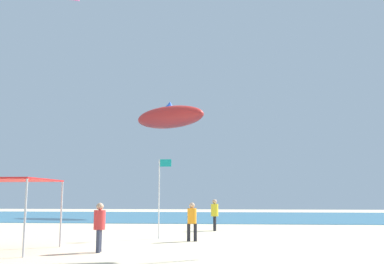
{
  "coord_description": "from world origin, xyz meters",
  "views": [
    {
      "loc": [
        3.73,
        -17.5,
        1.92
      ],
      "look_at": [
        1.27,
        8.16,
        5.74
      ],
      "focal_mm": 41.42,
      "sensor_mm": 36.0,
      "label": 1
    }
  ],
  "objects_px": {
    "person_leftmost": "(215,212)",
    "person_far_shore": "(192,218)",
    "banner_flag": "(161,191)",
    "kite_inflatable_red": "(170,117)",
    "person_central": "(99,223)",
    "canopy_tent": "(8,183)"
  },
  "relations": [
    {
      "from": "person_far_shore",
      "to": "kite_inflatable_red",
      "type": "height_order",
      "value": "kite_inflatable_red"
    },
    {
      "from": "person_far_shore",
      "to": "banner_flag",
      "type": "height_order",
      "value": "banner_flag"
    },
    {
      "from": "canopy_tent",
      "to": "person_far_shore",
      "type": "height_order",
      "value": "canopy_tent"
    },
    {
      "from": "banner_flag",
      "to": "person_central",
      "type": "bearing_deg",
      "value": -103.88
    },
    {
      "from": "person_far_shore",
      "to": "banner_flag",
      "type": "bearing_deg",
      "value": 153.82
    },
    {
      "from": "canopy_tent",
      "to": "person_leftmost",
      "type": "distance_m",
      "value": 12.9
    },
    {
      "from": "person_leftmost",
      "to": "person_far_shore",
      "type": "height_order",
      "value": "person_leftmost"
    },
    {
      "from": "canopy_tent",
      "to": "person_far_shore",
      "type": "xyz_separation_m",
      "value": [
        6.44,
        4.25,
        -1.47
      ]
    },
    {
      "from": "person_leftmost",
      "to": "banner_flag",
      "type": "bearing_deg",
      "value": 157.77
    },
    {
      "from": "person_central",
      "to": "kite_inflatable_red",
      "type": "distance_m",
      "value": 30.13
    },
    {
      "from": "person_leftmost",
      "to": "banner_flag",
      "type": "xyz_separation_m",
      "value": [
        -2.33,
        -5.34,
        1.18
      ]
    },
    {
      "from": "person_leftmost",
      "to": "kite_inflatable_red",
      "type": "xyz_separation_m",
      "value": [
        -5.37,
        18.04,
        9.06
      ]
    },
    {
      "from": "person_far_shore",
      "to": "kite_inflatable_red",
      "type": "bearing_deg",
      "value": 107.66
    },
    {
      "from": "person_central",
      "to": "banner_flag",
      "type": "distance_m",
      "value": 5.58
    },
    {
      "from": "canopy_tent",
      "to": "person_leftmost",
      "type": "relative_size",
      "value": 1.73
    },
    {
      "from": "person_leftmost",
      "to": "person_central",
      "type": "bearing_deg",
      "value": 162.44
    },
    {
      "from": "canopy_tent",
      "to": "person_central",
      "type": "xyz_separation_m",
      "value": [
        3.53,
        0.01,
        -1.45
      ]
    },
    {
      "from": "person_far_shore",
      "to": "person_central",
      "type": "bearing_deg",
      "value": -117.59
    },
    {
      "from": "person_central",
      "to": "person_far_shore",
      "type": "relative_size",
      "value": 1.02
    },
    {
      "from": "person_central",
      "to": "kite_inflatable_red",
      "type": "xyz_separation_m",
      "value": [
        -1.74,
        28.67,
        9.11
      ]
    },
    {
      "from": "person_leftmost",
      "to": "person_central",
      "type": "xyz_separation_m",
      "value": [
        -3.63,
        -10.63,
        -0.05
      ]
    },
    {
      "from": "person_central",
      "to": "person_far_shore",
      "type": "distance_m",
      "value": 5.14
    }
  ]
}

